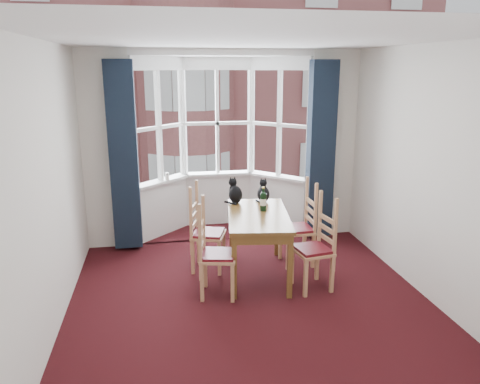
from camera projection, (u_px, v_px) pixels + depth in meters
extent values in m
plane|color=black|center=(254.00, 311.00, 5.05)|extent=(4.50, 4.50, 0.00)
plane|color=white|center=(256.00, 39.00, 4.32)|extent=(4.50, 4.50, 0.00)
plane|color=silver|center=(45.00, 194.00, 4.35)|extent=(0.00, 4.50, 4.50)
plane|color=silver|center=(437.00, 177.00, 5.02)|extent=(0.00, 4.50, 4.50)
plane|color=silver|center=(339.00, 284.00, 2.54)|extent=(4.00, 0.00, 4.00)
cube|color=silver|center=(108.00, 151.00, 6.55)|extent=(0.70, 0.12, 2.80)
cube|color=silver|center=(331.00, 145.00, 7.10)|extent=(0.70, 0.12, 2.80)
cube|color=#151F2F|center=(124.00, 157.00, 6.43)|extent=(0.38, 0.22, 2.60)
cube|color=#151F2F|center=(321.00, 151.00, 6.90)|extent=(0.38, 0.22, 2.60)
cube|color=brown|center=(258.00, 215.00, 5.73)|extent=(0.90, 1.44, 0.04)
cube|color=brown|center=(234.00, 267.00, 5.22)|extent=(0.07, 0.07, 0.76)
cube|color=brown|center=(232.00, 230.00, 6.43)|extent=(0.07, 0.07, 0.76)
cube|color=brown|center=(290.00, 266.00, 5.24)|extent=(0.07, 0.07, 0.76)
cube|color=brown|center=(277.00, 229.00, 6.46)|extent=(0.07, 0.07, 0.76)
cube|color=tan|center=(218.00, 256.00, 5.29)|extent=(0.48, 0.49, 0.06)
cube|color=#540E15|center=(218.00, 254.00, 5.29)|extent=(0.43, 0.45, 0.03)
cube|color=tan|center=(208.00, 234.00, 5.98)|extent=(0.51, 0.52, 0.06)
cube|color=#540E15|center=(208.00, 233.00, 5.98)|extent=(0.46, 0.47, 0.03)
cube|color=tan|center=(312.00, 250.00, 5.45)|extent=(0.46, 0.48, 0.06)
cube|color=#540E15|center=(312.00, 249.00, 5.45)|extent=(0.42, 0.43, 0.03)
cube|color=tan|center=(297.00, 229.00, 6.16)|extent=(0.41, 0.43, 0.06)
cube|color=#540E15|center=(297.00, 228.00, 6.15)|extent=(0.37, 0.39, 0.03)
ellipsoid|color=black|center=(236.00, 195.00, 6.18)|extent=(0.24, 0.28, 0.23)
sphere|color=black|center=(233.00, 182.00, 6.22)|extent=(0.14, 0.14, 0.11)
cone|color=black|center=(231.00, 179.00, 6.19)|extent=(0.05, 0.05, 0.05)
cone|color=black|center=(235.00, 178.00, 6.22)|extent=(0.05, 0.05, 0.05)
ellipsoid|color=black|center=(263.00, 194.00, 6.24)|extent=(0.19, 0.24, 0.21)
sphere|color=black|center=(263.00, 183.00, 6.28)|extent=(0.11, 0.11, 0.10)
cone|color=black|center=(261.00, 180.00, 6.26)|extent=(0.04, 0.04, 0.04)
cone|color=black|center=(265.00, 180.00, 6.26)|extent=(0.04, 0.04, 0.04)
cylinder|color=black|center=(263.00, 202.00, 5.83)|extent=(0.08, 0.08, 0.22)
sphere|color=black|center=(263.00, 194.00, 5.80)|extent=(0.07, 0.07, 0.07)
cylinder|color=black|center=(263.00, 191.00, 5.79)|extent=(0.03, 0.03, 0.09)
cylinder|color=gold|center=(263.00, 188.00, 5.78)|extent=(0.03, 0.03, 0.02)
cylinder|color=silver|center=(263.00, 202.00, 5.83)|extent=(0.08, 0.08, 0.08)
cylinder|color=white|center=(167.00, 177.00, 7.14)|extent=(0.06, 0.06, 0.11)
plane|color=#333335|center=(173.00, 178.00, 37.29)|extent=(80.00, 80.00, 0.00)
cube|color=#9C5250|center=(182.00, 108.00, 18.35)|extent=(18.00, 6.00, 14.00)
cylinder|color=#9C5250|center=(186.00, 115.00, 15.50)|extent=(3.20, 3.20, 14.00)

